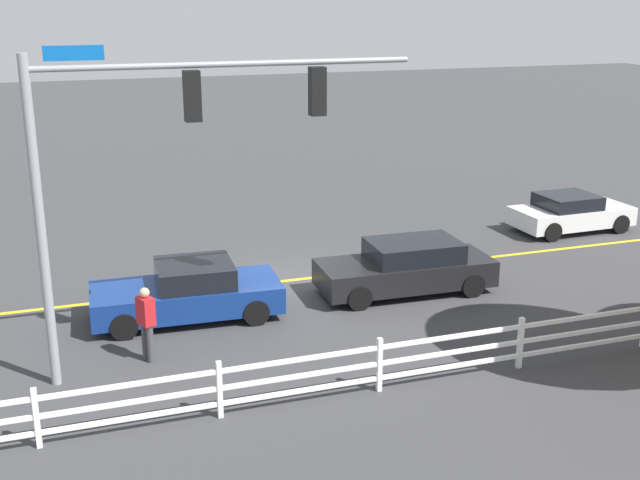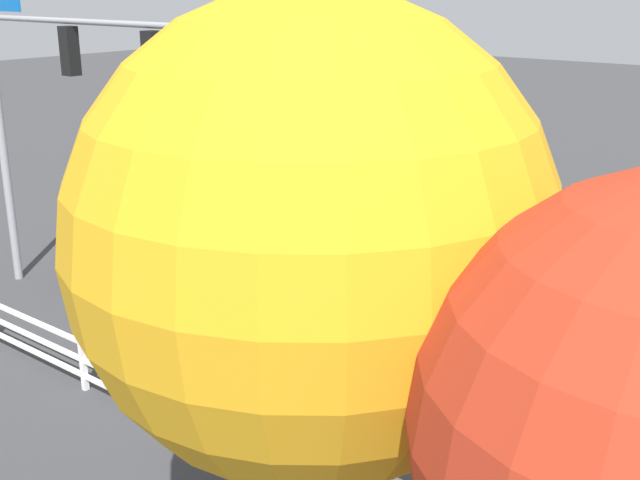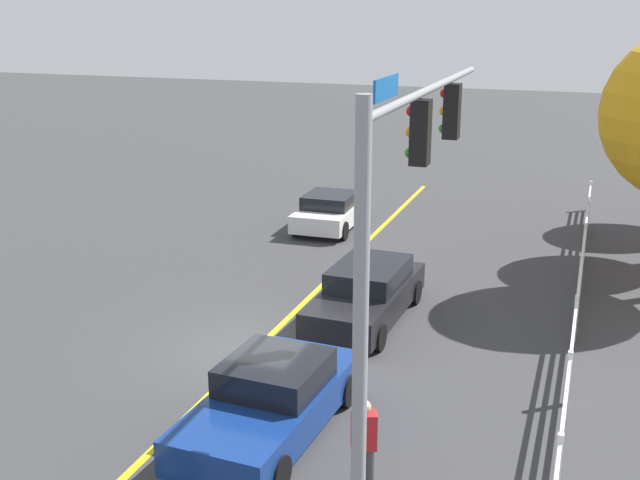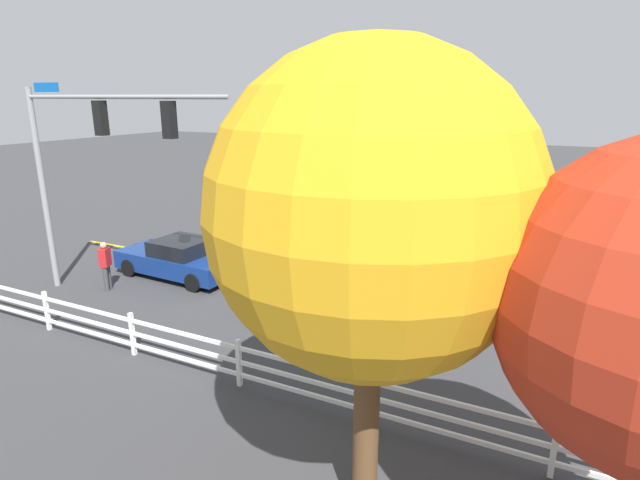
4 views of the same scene
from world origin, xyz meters
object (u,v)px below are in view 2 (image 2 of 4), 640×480
car_1 (372,309)px  tree_2 (311,239)px  car_0 (183,252)px  pedestrian (78,254)px

car_1 → tree_2: (-4.24, 7.20, 4.20)m
car_0 → tree_2: bearing=147.1°
car_0 → pedestrian: size_ratio=2.77×
car_1 → tree_2: size_ratio=0.66×
pedestrian → tree_2: (-11.36, 5.17, 3.97)m
car_1 → tree_2: 9.35m
car_0 → tree_2: size_ratio=0.66×
car_1 → pedestrian: pedestrian is taller
car_0 → tree_2: tree_2 is taller
car_0 → pedestrian: 2.50m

